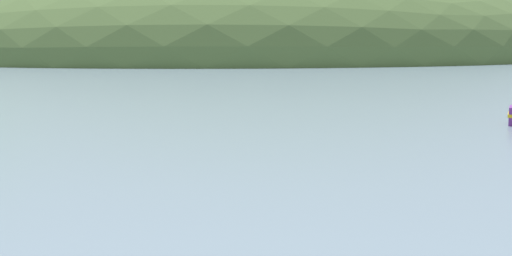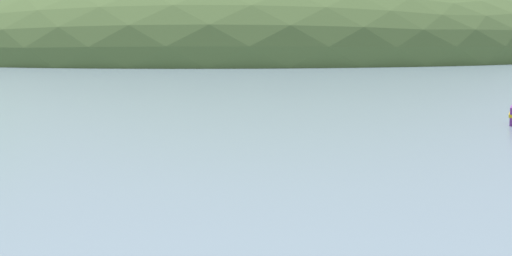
% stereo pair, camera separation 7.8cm
% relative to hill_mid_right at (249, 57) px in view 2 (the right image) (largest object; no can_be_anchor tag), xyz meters
% --- Properties ---
extents(hill_mid_right, '(145.11, 116.09, 44.17)m').
position_rel_hill_mid_right_xyz_m(hill_mid_right, '(0.00, 0.00, 0.00)').
color(hill_mid_right, '#516B38').
rests_on(hill_mid_right, ground).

